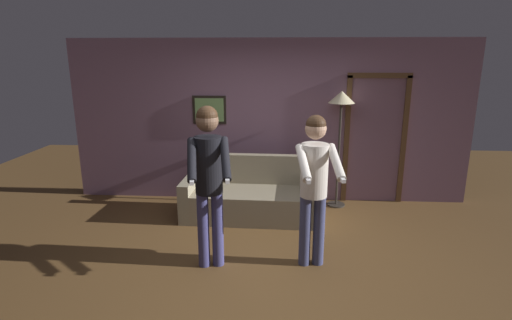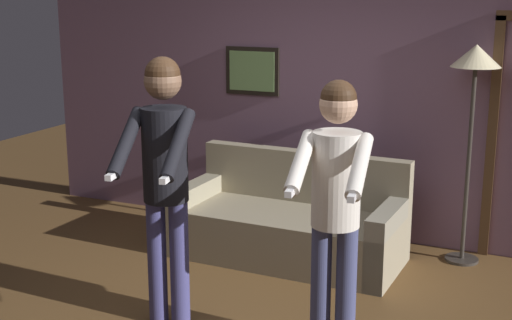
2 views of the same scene
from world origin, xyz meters
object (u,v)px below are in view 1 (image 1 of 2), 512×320
Objects in this scene: couch at (249,198)px; person_standing_left at (209,171)px; torchiere_lamp at (341,107)px; person_standing_right at (314,177)px.

person_standing_left reaches higher than couch.
person_standing_right is at bearing -105.71° from torchiere_lamp.
torchiere_lamp is at bearing 20.27° from couch.
person_standing_right is at bearing 4.78° from person_standing_left.
person_standing_left reaches higher than person_standing_right.
person_standing_left reaches higher than torchiere_lamp.
person_standing_left is at bearing -175.22° from person_standing_right.
torchiere_lamp is 2.05m from person_standing_right.
couch is 1.81m from person_standing_right.
torchiere_lamp is 1.05× the size of person_standing_right.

